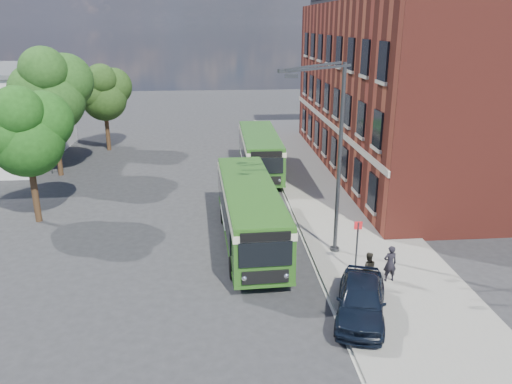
{
  "coord_description": "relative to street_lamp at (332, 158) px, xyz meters",
  "views": [
    {
      "loc": [
        -0.45,
        -23.53,
        10.61
      ],
      "look_at": [
        1.64,
        1.05,
        2.2
      ],
      "focal_mm": 35.0,
      "sensor_mm": 36.0,
      "label": 1
    }
  ],
  "objects": [
    {
      "name": "ground",
      "position": [
        -4.84,
        2.0,
        -4.79
      ],
      "size": [
        120.0,
        120.0,
        0.0
      ],
      "primitive_type": "plane",
      "color": "#28282A",
      "rests_on": "ground"
    },
    {
      "name": "bus_rear",
      "position": [
        -2.01,
        13.74,
        -2.96
      ],
      "size": [
        2.67,
        9.86,
        3.02
      ],
      "color": "#295D1D",
      "rests_on": "ground"
    },
    {
      "name": "tree_mid",
      "position": [
        -16.49,
        14.47,
        1.43
      ],
      "size": [
        5.43,
        5.16,
        9.17
      ],
      "color": "#362313",
      "rests_on": "ground"
    },
    {
      "name": "pavement",
      "position": [
        2.16,
        10.0,
        -4.72
      ],
      "size": [
        6.0,
        48.0,
        0.15
      ],
      "primitive_type": "cube",
      "color": "gray",
      "rests_on": "ground"
    },
    {
      "name": "tree_left",
      "position": [
        -15.21,
        5.41,
        0.39
      ],
      "size": [
        4.52,
        4.3,
        7.64
      ],
      "color": "#362313",
      "rests_on": "ground"
    },
    {
      "name": "tree_right",
      "position": [
        -14.46,
        21.94,
        0.25
      ],
      "size": [
        4.4,
        4.19,
        7.43
      ],
      "color": "#362313",
      "rests_on": "ground"
    },
    {
      "name": "parked_car",
      "position": [
        -0.04,
        -5.75,
        -3.89
      ],
      "size": [
        3.02,
        4.71,
        1.49
      ],
      "primitive_type": "imported",
      "rotation": [
        0.0,
        0.0,
        -0.31
      ],
      "color": "black",
      "rests_on": "pavement"
    },
    {
      "name": "brick_office",
      "position": [
        9.16,
        14.0,
        2.18
      ],
      "size": [
        12.1,
        26.0,
        14.2
      ],
      "color": "maroon",
      "rests_on": "ground"
    },
    {
      "name": "kerb_line",
      "position": [
        -0.89,
        10.0,
        -4.79
      ],
      "size": [
        0.12,
        48.0,
        0.01
      ],
      "primitive_type": "cube",
      "color": "beige",
      "rests_on": "ground"
    },
    {
      "name": "pedestrian_a",
      "position": [
        1.96,
        -3.13,
        -3.83
      ],
      "size": [
        0.63,
        0.44,
        1.62
      ],
      "primitive_type": "imported",
      "rotation": [
        0.0,
        0.0,
        3.23
      ],
      "color": "black",
      "rests_on": "pavement"
    },
    {
      "name": "street_lamp",
      "position": [
        0.0,
        0.0,
        0.0
      ],
      "size": [
        2.96,
        2.38,
        9.0
      ],
      "color": "#343638",
      "rests_on": "ground"
    },
    {
      "name": "bus_stop_sign",
      "position": [
        0.76,
        -2.2,
        -3.28
      ],
      "size": [
        0.35,
        0.08,
        2.52
      ],
      "color": "#343638",
      "rests_on": "ground"
    },
    {
      "name": "bus_front",
      "position": [
        -3.63,
        1.66,
        -2.96
      ],
      "size": [
        3.03,
        11.27,
        3.02
      ],
      "color": "#2A5B1B",
      "rests_on": "ground"
    },
    {
      "name": "pedestrian_b",
      "position": [
        0.93,
        -3.39,
        -3.9
      ],
      "size": [
        0.79,
        0.66,
        1.48
      ],
      "primitive_type": "imported",
      "rotation": [
        0.0,
        0.0,
        2.99
      ],
      "color": "black",
      "rests_on": "pavement"
    },
    {
      "name": "flagpole",
      "position": [
        -17.29,
        15.0,
        0.15
      ],
      "size": [
        0.95,
        0.1,
        9.0
      ],
      "color": "#343638",
      "rests_on": "ground"
    }
  ]
}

